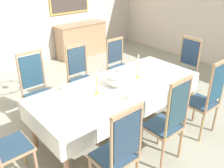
{
  "coord_description": "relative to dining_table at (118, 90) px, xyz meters",
  "views": [
    {
      "loc": [
        -2.23,
        -2.47,
        2.39
      ],
      "look_at": [
        -0.05,
        0.05,
        0.76
      ],
      "focal_mm": 39.82,
      "sensor_mm": 36.0,
      "label": 1
    }
  ],
  "objects": [
    {
      "name": "bowl_near_left",
      "position": [
        -0.13,
        -0.38,
        0.1
      ],
      "size": [
        0.15,
        0.15,
        0.04
      ],
      "color": "white",
      "rests_on": "tablecloth"
    },
    {
      "name": "candlestick_west",
      "position": [
        -0.41,
        -0.0,
        0.23
      ],
      "size": [
        0.07,
        0.07,
        0.37
      ],
      "color": "gold",
      "rests_on": "tablecloth"
    },
    {
      "name": "tablecloth",
      "position": [
        0.0,
        0.0,
        0.0
      ],
      "size": [
        2.63,
        1.09,
        0.31
      ],
      "color": "white",
      "rests_on": "dining_table"
    },
    {
      "name": "chair_north_c",
      "position": [
        0.87,
        0.94,
        -0.11
      ],
      "size": [
        0.44,
        0.42,
        1.08
      ],
      "rotation": [
        0.0,
        0.0,
        3.14
      ],
      "color": "#A37F5D",
      "rests_on": "ground"
    },
    {
      "name": "chair_north_a",
      "position": [
        -0.86,
        0.94,
        -0.07
      ],
      "size": [
        0.44,
        0.42,
        1.2
      ],
      "rotation": [
        0.0,
        0.0,
        3.14
      ],
      "color": "tan",
      "rests_on": "ground"
    },
    {
      "name": "spoon_secondary",
      "position": [
        -0.75,
        0.46,
        0.08
      ],
      "size": [
        0.03,
        0.18,
        0.01
      ],
      "rotation": [
        0.0,
        0.0,
        -0.02
      ],
      "color": "gold",
      "rests_on": "tablecloth"
    },
    {
      "name": "chair_head_west",
      "position": [
        -1.71,
        -0.0,
        -0.1
      ],
      "size": [
        0.42,
        0.44,
        1.11
      ],
      "rotation": [
        0.0,
        0.0,
        -1.57
      ],
      "color": "tan",
      "rests_on": "ground"
    },
    {
      "name": "dining_table",
      "position": [
        0.0,
        0.0,
        0.0
      ],
      "size": [
        2.61,
        1.07,
        0.75
      ],
      "color": "tan",
      "rests_on": "ground"
    },
    {
      "name": "chair_south_c",
      "position": [
        0.87,
        -0.95,
        -0.06
      ],
      "size": [
        0.44,
        0.42,
        1.23
      ],
      "color": "tan",
      "rests_on": "ground"
    },
    {
      "name": "ground",
      "position": [
        0.0,
        0.04,
        -0.7
      ],
      "size": [
        7.31,
        6.95,
        0.04
      ],
      "primitive_type": "cube",
      "color": "#989A89"
    },
    {
      "name": "candlestick_east",
      "position": [
        0.41,
        -0.0,
        0.23
      ],
      "size": [
        0.07,
        0.07,
        0.39
      ],
      "color": "gold",
      "rests_on": "tablecloth"
    },
    {
      "name": "sideboard",
      "position": [
        1.54,
        3.23,
        -0.22
      ],
      "size": [
        1.44,
        0.48,
        0.9
      ],
      "rotation": [
        0.0,
        0.0,
        3.14
      ],
      "color": "tan",
      "rests_on": "ground"
    },
    {
      "name": "spoon_primary",
      "position": [
        -0.24,
        -0.35,
        0.08
      ],
      "size": [
        0.06,
        0.17,
        0.01
      ],
      "rotation": [
        0.0,
        0.0,
        0.25
      ],
      "color": "gold",
      "rests_on": "tablecloth"
    },
    {
      "name": "bowl_near_right",
      "position": [
        -0.65,
        0.43,
        0.1
      ],
      "size": [
        0.15,
        0.15,
        0.04
      ],
      "color": "white",
      "rests_on": "tablecloth"
    },
    {
      "name": "chair_north_b",
      "position": [
        -0.03,
        0.94,
        -0.09
      ],
      "size": [
        0.44,
        0.42,
        1.14
      ],
      "rotation": [
        0.0,
        0.0,
        3.14
      ],
      "color": "tan",
      "rests_on": "ground"
    },
    {
      "name": "soup_tureen",
      "position": [
        -0.03,
        -0.0,
        0.19
      ],
      "size": [
        0.31,
        0.31,
        0.24
      ],
      "color": "white",
      "rests_on": "tablecloth"
    },
    {
      "name": "chair_head_east",
      "position": [
        1.71,
        -0.0,
        -0.08
      ],
      "size": [
        0.42,
        0.44,
        1.15
      ],
      "rotation": [
        0.0,
        0.0,
        1.57
      ],
      "color": "#A17E57",
      "rests_on": "ground"
    },
    {
      "name": "chair_south_b",
      "position": [
        -0.03,
        -0.95,
        -0.06
      ],
      "size": [
        0.44,
        0.42,
        1.23
      ],
      "color": "tan",
      "rests_on": "ground"
    },
    {
      "name": "chair_south_a",
      "position": [
        -0.86,
        -0.94,
        -0.07
      ],
      "size": [
        0.44,
        0.42,
        1.18
      ],
      "color": "tan",
      "rests_on": "ground"
    }
  ]
}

